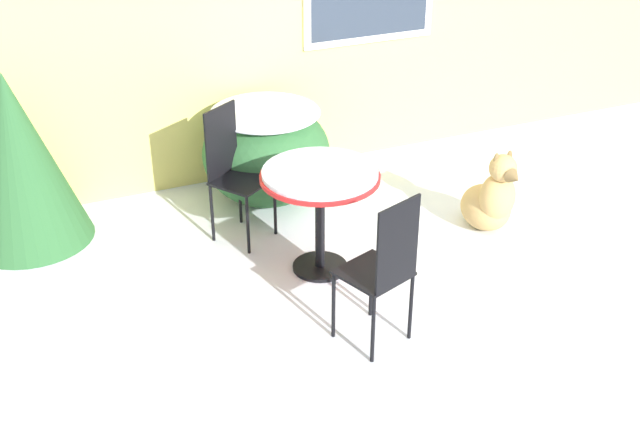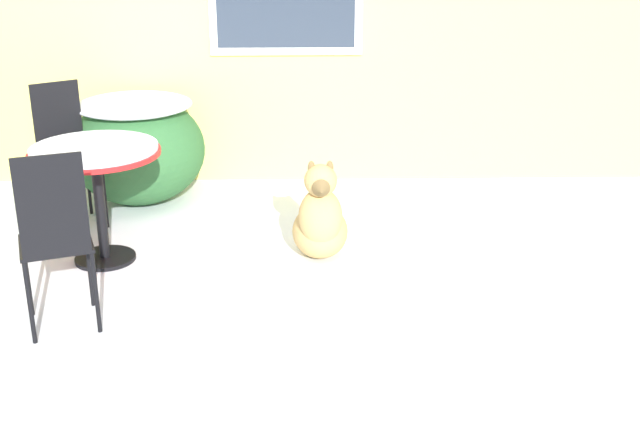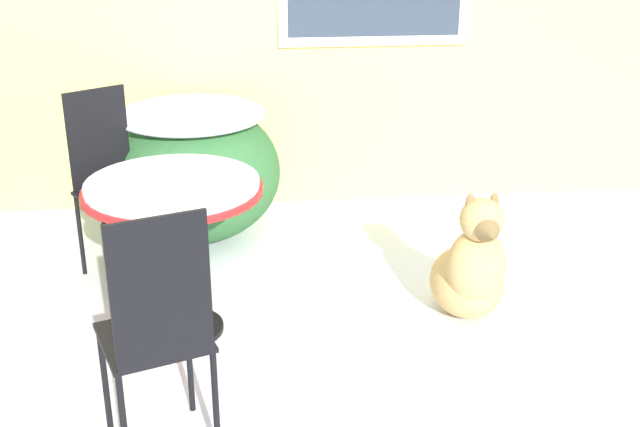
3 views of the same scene
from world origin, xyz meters
name	(u,v)px [view 2 (image 2 of 3)]	position (x,y,z in m)	size (l,w,h in m)	color
ground_plane	(200,294)	(0.00, 0.00, 0.00)	(16.00, 16.00, 0.00)	silver
shrub_left	(137,146)	(-0.65, 1.66, 0.45)	(1.02, 1.04, 0.83)	#2D6033
patio_table	(96,164)	(-0.67, 0.52, 0.65)	(0.81, 0.81, 0.77)	black
patio_chair_near_table	(65,149)	(-1.06, 1.21, 0.55)	(0.51, 0.51, 1.01)	black
patio_chair_far_side	(55,235)	(-0.67, -0.41, 0.55)	(0.47, 0.47, 1.01)	black
dog	(320,222)	(0.73, 0.50, 0.26)	(0.36, 0.64, 0.70)	tan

